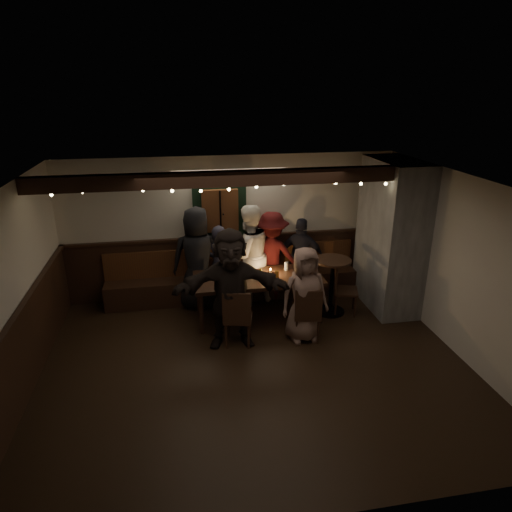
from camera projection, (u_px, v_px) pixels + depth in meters
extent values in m
cube|color=black|center=(255.00, 366.00, 6.49)|extent=(6.00, 5.00, 0.01)
cube|color=black|center=(255.00, 184.00, 5.56)|extent=(6.00, 5.00, 0.01)
cube|color=silver|center=(231.00, 227.00, 8.33)|extent=(6.00, 0.01, 2.60)
cube|color=silver|center=(11.00, 300.00, 5.53)|extent=(0.01, 5.00, 2.60)
cube|color=silver|center=(461.00, 267.00, 6.52)|extent=(0.01, 5.00, 2.60)
cube|color=#301D13|center=(232.00, 266.00, 8.57)|extent=(6.00, 0.05, 1.10)
cube|color=#301D13|center=(25.00, 353.00, 5.80)|extent=(0.05, 5.00, 1.10)
cube|color=#5F5F5F|center=(391.00, 236.00, 7.84)|extent=(0.70, 1.40, 2.60)
cube|color=#301D13|center=(234.00, 287.00, 8.45)|extent=(4.60, 0.45, 0.45)
cube|color=#5A3117|center=(232.00, 259.00, 8.45)|extent=(4.60, 0.06, 0.50)
cube|color=black|center=(220.00, 210.00, 8.11)|extent=(0.95, 0.04, 1.00)
cube|color=#5A3117|center=(220.00, 211.00, 8.06)|extent=(0.64, 0.12, 0.76)
cube|color=#301D13|center=(242.00, 178.00, 6.52)|extent=(6.00, 0.16, 0.22)
sphere|color=#FFE599|center=(51.00, 195.00, 6.12)|extent=(0.04, 0.04, 0.04)
sphere|color=#FFE599|center=(82.00, 192.00, 6.18)|extent=(0.04, 0.04, 0.04)
sphere|color=#FFE599|center=(113.00, 190.00, 6.24)|extent=(0.04, 0.04, 0.04)
sphere|color=#FFE599|center=(143.00, 190.00, 6.31)|extent=(0.04, 0.04, 0.04)
sphere|color=#FFE599|center=(172.00, 191.00, 6.39)|extent=(0.04, 0.04, 0.04)
sphere|color=#FFE599|center=(201.00, 191.00, 6.46)|extent=(0.04, 0.04, 0.04)
sphere|color=#FFE599|center=(229.00, 189.00, 6.52)|extent=(0.04, 0.04, 0.04)
sphere|color=#FFE599|center=(256.00, 187.00, 6.58)|extent=(0.04, 0.04, 0.04)
sphere|color=#FFE599|center=(283.00, 184.00, 6.64)|extent=(0.04, 0.04, 0.04)
sphere|color=#FFE599|center=(310.00, 183.00, 6.70)|extent=(0.04, 0.04, 0.04)
sphere|color=#FFE599|center=(336.00, 183.00, 6.78)|extent=(0.04, 0.04, 0.04)
sphere|color=#FFE599|center=(361.00, 184.00, 6.85)|extent=(0.04, 0.04, 0.04)
sphere|color=#FFE599|center=(386.00, 184.00, 6.92)|extent=(0.04, 0.04, 0.04)
sphere|color=#FFE599|center=(410.00, 182.00, 6.99)|extent=(0.04, 0.04, 0.04)
cube|color=#301D13|center=(258.00, 278.00, 7.57)|extent=(2.12, 0.91, 0.06)
cylinder|color=#301D13|center=(202.00, 314.00, 7.20)|extent=(0.07, 0.07, 0.70)
cylinder|color=#301D13|center=(199.00, 294.00, 7.88)|extent=(0.07, 0.07, 0.70)
cylinder|color=#301D13|center=(320.00, 304.00, 7.52)|extent=(0.07, 0.07, 0.70)
cylinder|color=#301D13|center=(308.00, 286.00, 8.21)|extent=(0.07, 0.07, 0.70)
cylinder|color=#BF7226|center=(219.00, 273.00, 7.51)|extent=(0.07, 0.07, 0.14)
cylinder|color=#BF7226|center=(236.00, 279.00, 7.30)|extent=(0.07, 0.07, 0.14)
cylinder|color=silver|center=(251.00, 270.00, 7.65)|extent=(0.07, 0.07, 0.14)
cylinder|color=#BF7226|center=(277.00, 275.00, 7.44)|extent=(0.07, 0.07, 0.14)
cylinder|color=silver|center=(286.00, 266.00, 7.81)|extent=(0.07, 0.07, 0.14)
cylinder|color=#BF7226|center=(305.00, 274.00, 7.48)|extent=(0.07, 0.07, 0.14)
cylinder|color=white|center=(229.00, 286.00, 7.19)|extent=(0.26, 0.26, 0.02)
cube|color=#B2B2B7|center=(259.00, 277.00, 7.50)|extent=(0.16, 0.10, 0.05)
cylinder|color=#990C0C|center=(257.00, 274.00, 7.48)|extent=(0.04, 0.04, 0.16)
cylinder|color=gold|center=(261.00, 273.00, 7.49)|extent=(0.04, 0.04, 0.16)
cylinder|color=silver|center=(270.00, 272.00, 7.62)|extent=(0.05, 0.05, 0.08)
sphere|color=#FFB24C|center=(271.00, 269.00, 7.60)|extent=(0.03, 0.03, 0.03)
cube|color=#301D13|center=(238.00, 318.00, 6.91)|extent=(0.50, 0.50, 0.04)
cube|color=#301D13|center=(237.00, 308.00, 6.64)|extent=(0.42, 0.13, 0.48)
cylinder|color=#301D13|center=(250.00, 326.00, 7.14)|extent=(0.04, 0.04, 0.41)
cylinder|color=#301D13|center=(249.00, 337.00, 6.83)|extent=(0.04, 0.04, 0.41)
cylinder|color=#301D13|center=(229.00, 325.00, 7.16)|extent=(0.04, 0.04, 0.41)
cylinder|color=#301D13|center=(226.00, 336.00, 6.84)|extent=(0.04, 0.04, 0.41)
cube|color=#301D13|center=(307.00, 314.00, 7.05)|extent=(0.48, 0.48, 0.04)
cube|color=#301D13|center=(309.00, 305.00, 6.79)|extent=(0.41, 0.12, 0.46)
cylinder|color=#301D13|center=(316.00, 322.00, 7.28)|extent=(0.03, 0.03, 0.40)
cylinder|color=#301D13|center=(318.00, 332.00, 6.97)|extent=(0.03, 0.03, 0.40)
cylinder|color=#301D13|center=(295.00, 321.00, 7.28)|extent=(0.03, 0.03, 0.40)
cylinder|color=#301D13|center=(296.00, 332.00, 6.98)|extent=(0.03, 0.03, 0.40)
cube|color=#301D13|center=(346.00, 291.00, 7.84)|extent=(0.50, 0.50, 0.04)
cube|color=#301D13|center=(336.00, 277.00, 7.77)|extent=(0.16, 0.40, 0.46)
cylinder|color=#301D13|center=(355.00, 307.00, 7.75)|extent=(0.03, 0.03, 0.39)
cylinder|color=#301D13|center=(336.00, 306.00, 7.78)|extent=(0.03, 0.03, 0.39)
cylinder|color=#301D13|center=(354.00, 299.00, 8.05)|extent=(0.03, 0.03, 0.39)
cylinder|color=#301D13|center=(335.00, 298.00, 8.09)|extent=(0.03, 0.03, 0.39)
cylinder|color=black|center=(330.00, 311.00, 8.01)|extent=(0.50, 0.50, 0.03)
cylinder|color=black|center=(331.00, 287.00, 7.84)|extent=(0.07, 0.07, 0.97)
cylinder|color=#301D13|center=(333.00, 261.00, 7.67)|extent=(0.62, 0.62, 0.04)
imported|color=black|center=(198.00, 258.00, 7.93)|extent=(0.92, 0.63, 1.82)
imported|color=#2B2939|center=(220.00, 265.00, 8.07)|extent=(0.64, 0.54, 1.48)
imported|color=white|center=(248.00, 255.00, 8.08)|extent=(1.06, 0.93, 1.82)
imported|color=#470F11|center=(272.00, 256.00, 8.28)|extent=(1.20, 0.92, 1.65)
imported|color=#21212D|center=(301.00, 257.00, 8.43)|extent=(0.95, 0.68, 1.49)
imported|color=black|center=(231.00, 289.00, 6.73)|extent=(1.74, 0.65, 1.84)
imported|color=#8C6B5F|center=(304.00, 295.00, 6.92)|extent=(0.78, 0.55, 1.51)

